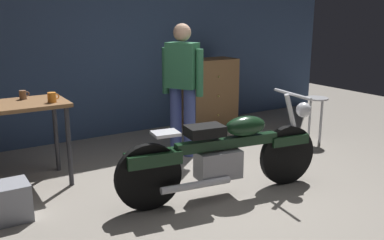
{
  "coord_description": "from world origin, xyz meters",
  "views": [
    {
      "loc": [
        -2.4,
        -3.16,
        1.81
      ],
      "look_at": [
        -0.01,
        0.7,
        0.65
      ],
      "focal_mm": 39.87,
      "sensor_mm": 36.0,
      "label": 1
    }
  ],
  "objects_px": {
    "person_standing": "(182,84)",
    "storage_bin": "(4,203)",
    "mug_orange_travel": "(52,97)",
    "motorcycle": "(225,153)",
    "mug_brown_stoneware": "(23,95)",
    "wooden_dresser": "(210,94)",
    "shop_stool": "(316,107)"
  },
  "relations": [
    {
      "from": "person_standing",
      "to": "storage_bin",
      "type": "height_order",
      "value": "person_standing"
    },
    {
      "from": "storage_bin",
      "to": "mug_orange_travel",
      "type": "xyz_separation_m",
      "value": [
        0.63,
        0.59,
        0.78
      ]
    },
    {
      "from": "motorcycle",
      "to": "mug_brown_stoneware",
      "type": "relative_size",
      "value": 20.72
    },
    {
      "from": "wooden_dresser",
      "to": "mug_brown_stoneware",
      "type": "distance_m",
      "value": 3.01
    },
    {
      "from": "motorcycle",
      "to": "person_standing",
      "type": "distance_m",
      "value": 1.43
    },
    {
      "from": "person_standing",
      "to": "wooden_dresser",
      "type": "bearing_deg",
      "value": -80.35
    },
    {
      "from": "mug_brown_stoneware",
      "to": "mug_orange_travel",
      "type": "bearing_deg",
      "value": -56.14
    },
    {
      "from": "motorcycle",
      "to": "wooden_dresser",
      "type": "bearing_deg",
      "value": 67.13
    },
    {
      "from": "mug_orange_travel",
      "to": "shop_stool",
      "type": "bearing_deg",
      "value": -5.82
    },
    {
      "from": "motorcycle",
      "to": "storage_bin",
      "type": "xyz_separation_m",
      "value": [
        -1.98,
        0.58,
        -0.28
      ]
    },
    {
      "from": "shop_stool",
      "to": "storage_bin",
      "type": "bearing_deg",
      "value": -176.79
    },
    {
      "from": "shop_stool",
      "to": "mug_orange_travel",
      "type": "bearing_deg",
      "value": 174.18
    },
    {
      "from": "person_standing",
      "to": "mug_orange_travel",
      "type": "bearing_deg",
      "value": 63.49
    },
    {
      "from": "motorcycle",
      "to": "storage_bin",
      "type": "distance_m",
      "value": 2.08
    },
    {
      "from": "storage_bin",
      "to": "mug_brown_stoneware",
      "type": "xyz_separation_m",
      "value": [
        0.41,
        0.92,
        0.78
      ]
    },
    {
      "from": "person_standing",
      "to": "shop_stool",
      "type": "bearing_deg",
      "value": -136.31
    },
    {
      "from": "wooden_dresser",
      "to": "storage_bin",
      "type": "relative_size",
      "value": 2.5
    },
    {
      "from": "shop_stool",
      "to": "mug_brown_stoneware",
      "type": "xyz_separation_m",
      "value": [
        -3.75,
        0.69,
        0.45
      ]
    },
    {
      "from": "shop_stool",
      "to": "mug_brown_stoneware",
      "type": "bearing_deg",
      "value": 169.58
    },
    {
      "from": "mug_brown_stoneware",
      "to": "motorcycle",
      "type": "bearing_deg",
      "value": -43.81
    },
    {
      "from": "person_standing",
      "to": "shop_stool",
      "type": "distance_m",
      "value": 2.0
    },
    {
      "from": "storage_bin",
      "to": "wooden_dresser",
      "type": "bearing_deg",
      "value": 26.37
    },
    {
      "from": "person_standing",
      "to": "shop_stool",
      "type": "xyz_separation_m",
      "value": [
        1.89,
        -0.5,
        -0.43
      ]
    },
    {
      "from": "person_standing",
      "to": "mug_brown_stoneware",
      "type": "relative_size",
      "value": 15.89
    },
    {
      "from": "motorcycle",
      "to": "mug_orange_travel",
      "type": "distance_m",
      "value": 1.85
    },
    {
      "from": "wooden_dresser",
      "to": "motorcycle",
      "type": "bearing_deg",
      "value": -120.97
    },
    {
      "from": "person_standing",
      "to": "motorcycle",
      "type": "bearing_deg",
      "value": 135.94
    },
    {
      "from": "motorcycle",
      "to": "person_standing",
      "type": "xyz_separation_m",
      "value": [
        0.29,
        1.31,
        0.48
      ]
    },
    {
      "from": "shop_stool",
      "to": "wooden_dresser",
      "type": "bearing_deg",
      "value": 121.1
    },
    {
      "from": "shop_stool",
      "to": "wooden_dresser",
      "type": "distance_m",
      "value": 1.65
    },
    {
      "from": "mug_brown_stoneware",
      "to": "person_standing",
      "type": "bearing_deg",
      "value": -5.77
    },
    {
      "from": "motorcycle",
      "to": "mug_orange_travel",
      "type": "relative_size",
      "value": 18.11
    }
  ]
}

